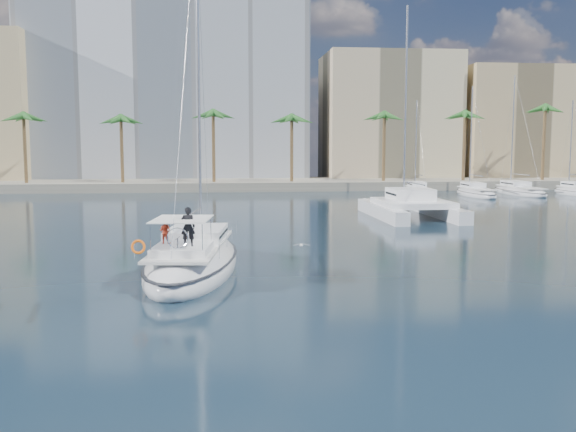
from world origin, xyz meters
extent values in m
plane|color=black|center=(0.00, 0.00, 0.00)|extent=(160.00, 160.00, 0.00)
cube|color=gray|center=(0.00, 61.00, 0.60)|extent=(120.00, 14.00, 1.20)
cube|color=silver|center=(-12.00, 73.00, 14.00)|extent=(42.00, 16.00, 28.00)
cube|color=#C5B78D|center=(22.00, 70.00, 10.00)|extent=(20.00, 14.00, 20.00)
cube|color=tan|center=(42.00, 68.00, 9.00)|extent=(18.00, 12.00, 18.00)
cylinder|color=brown|center=(0.00, 57.00, 5.25)|extent=(0.44, 0.44, 10.50)
sphere|color=#276124|center=(0.00, 57.00, 10.50)|extent=(3.60, 3.60, 3.60)
cylinder|color=brown|center=(34.00, 57.00, 5.25)|extent=(0.44, 0.44, 10.50)
sphere|color=#276124|center=(34.00, 57.00, 10.50)|extent=(3.60, 3.60, 3.60)
ellipsoid|color=white|center=(-5.46, 2.30, 0.40)|extent=(5.62, 13.40, 2.70)
ellipsoid|color=black|center=(-5.46, 2.30, 0.78)|extent=(5.68, 13.53, 0.18)
cube|color=silver|center=(-5.48, 2.06, 1.42)|extent=(4.06, 10.03, 0.12)
cube|color=white|center=(-5.31, 3.55, 1.78)|extent=(3.26, 4.55, 0.60)
cube|color=black|center=(-5.31, 3.55, 1.80)|extent=(3.22, 4.05, 0.14)
cylinder|color=#B7BABF|center=(-5.14, 5.04, 10.01)|extent=(0.15, 0.15, 17.06)
cylinder|color=#B7BABF|center=(-5.44, 2.43, 2.98)|extent=(0.72, 5.23, 0.11)
cube|color=white|center=(-5.77, -0.43, 1.66)|extent=(2.83, 3.52, 0.36)
cube|color=white|center=(-5.79, -0.55, 3.03)|extent=(2.83, 3.52, 0.04)
torus|color=silver|center=(-5.92, -1.67, 2.33)|extent=(0.96, 0.17, 0.96)
torus|color=#FF630D|center=(-7.56, -1.98, 2.03)|extent=(0.65, 0.27, 0.64)
imported|color=black|center=(-5.51, -0.81, 2.72)|extent=(0.65, 0.44, 1.77)
imported|color=#B0311B|center=(-6.59, 0.05, 2.41)|extent=(0.68, 0.62, 1.14)
cube|color=white|center=(9.68, 24.42, 0.55)|extent=(1.44, 12.59, 1.10)
cube|color=white|center=(14.76, 24.52, 0.55)|extent=(1.44, 12.59, 1.10)
cube|color=white|center=(12.23, 23.84, 1.30)|extent=(5.81, 7.02, 0.50)
cube|color=white|center=(12.22, 24.47, 2.00)|extent=(3.53, 3.84, 1.00)
cube|color=black|center=(12.22, 24.47, 2.05)|extent=(3.54, 3.33, 0.18)
cylinder|color=#B7BABF|center=(12.19, 26.35, 9.88)|extent=(0.18, 0.18, 16.76)
ellipsoid|color=silver|center=(0.40, 5.69, 0.74)|extent=(0.20, 0.39, 0.18)
sphere|color=silver|center=(0.40, 5.88, 0.76)|extent=(0.10, 0.10, 0.10)
cube|color=gray|center=(0.12, 5.69, 0.77)|extent=(0.45, 0.16, 0.11)
cube|color=gray|center=(0.67, 5.69, 0.77)|extent=(0.45, 0.16, 0.11)
camera|label=1|loc=(-3.96, -29.46, 6.46)|focal=40.00mm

